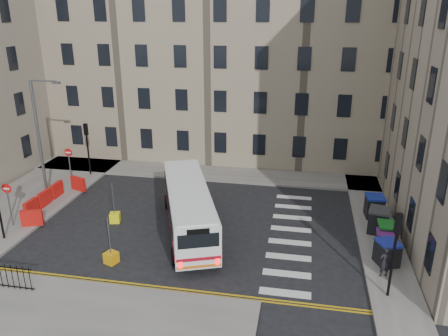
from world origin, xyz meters
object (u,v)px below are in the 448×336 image
(bollard_yellow, at_px, (115,218))
(bollard_chevron, at_px, (111,258))
(wheelie_bin_a, at_px, (387,253))
(wheelie_bin_c, at_px, (387,234))
(pedestrian, at_px, (385,262))
(bus, at_px, (188,206))
(wheelie_bin_b, at_px, (384,241))
(wheelie_bin_e, at_px, (374,206))
(wheelie_bin_d, at_px, (378,220))
(streetlamp, at_px, (39,138))

(bollard_yellow, distance_m, bollard_chevron, 4.74)
(wheelie_bin_a, bearing_deg, bollard_chevron, 166.82)
(wheelie_bin_c, xyz_separation_m, bollard_yellow, (-15.98, 0.10, -0.51))
(pedestrian, bearing_deg, bollard_yellow, -32.89)
(pedestrian, bearing_deg, bus, -37.12)
(wheelie_bin_b, relative_size, wheelie_bin_c, 0.86)
(wheelie_bin_b, relative_size, bollard_chevron, 1.86)
(bollard_yellow, bearing_deg, wheelie_bin_b, -2.80)
(wheelie_bin_c, xyz_separation_m, wheelie_bin_e, (-0.22, 3.58, 0.04))
(bus, relative_size, wheelie_bin_e, 7.35)
(wheelie_bin_c, bearing_deg, wheelie_bin_e, 94.48)
(bus, relative_size, pedestrian, 6.48)
(wheelie_bin_a, xyz_separation_m, wheelie_bin_c, (0.30, 1.99, 0.02))
(wheelie_bin_e, bearing_deg, wheelie_bin_d, -94.13)
(wheelie_bin_e, relative_size, bollard_yellow, 2.30)
(bollard_yellow, bearing_deg, wheelie_bin_e, 12.44)
(wheelie_bin_e, xyz_separation_m, bollard_chevron, (-14.00, -7.88, -0.55))
(bus, xyz_separation_m, wheelie_bin_d, (10.95, 1.62, -0.70))
(streetlamp, distance_m, wheelie_bin_d, 22.28)
(bus, bearing_deg, wheelie_bin_e, -2.25)
(wheelie_bin_d, height_order, pedestrian, pedestrian)
(wheelie_bin_e, bearing_deg, bus, -164.96)
(wheelie_bin_a, height_order, bollard_yellow, wheelie_bin_a)
(streetlamp, distance_m, bollard_chevron, 11.41)
(wheelie_bin_c, bearing_deg, wheelie_bin_d, 100.05)
(wheelie_bin_e, relative_size, pedestrian, 0.88)
(pedestrian, bearing_deg, wheelie_bin_a, -125.53)
(wheelie_bin_c, bearing_deg, streetlamp, 173.85)
(streetlamp, relative_size, pedestrian, 5.21)
(streetlamp, relative_size, wheelie_bin_d, 5.36)
(bus, distance_m, wheelie_bin_e, 11.59)
(pedestrian, bearing_deg, bollard_chevron, -16.14)
(wheelie_bin_d, relative_size, bollard_chevron, 2.53)
(wheelie_bin_e, distance_m, bollard_yellow, 16.14)
(streetlamp, distance_m, wheelie_bin_b, 22.56)
(wheelie_bin_a, distance_m, wheelie_bin_b, 1.33)
(wheelie_bin_d, relative_size, pedestrian, 0.97)
(bus, xyz_separation_m, wheelie_bin_e, (10.98, 3.66, -0.73))
(bus, distance_m, bollard_chevron, 5.34)
(streetlamp, relative_size, bollard_yellow, 13.57)
(wheelie_bin_c, relative_size, wheelie_bin_d, 0.86)
(wheelie_bin_e, bearing_deg, wheelie_bin_c, -89.87)
(streetlamp, xyz_separation_m, wheelie_bin_d, (21.97, -1.22, -3.46))
(bus, relative_size, wheelie_bin_a, 7.00)
(wheelie_bin_c, distance_m, wheelie_bin_d, 1.56)
(wheelie_bin_b, height_order, bollard_chevron, wheelie_bin_b)
(bus, distance_m, wheelie_bin_d, 11.09)
(bus, bearing_deg, bollard_yellow, 157.09)
(wheelie_bin_a, bearing_deg, bus, 147.48)
(wheelie_bin_b, relative_size, bollard_yellow, 1.86)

